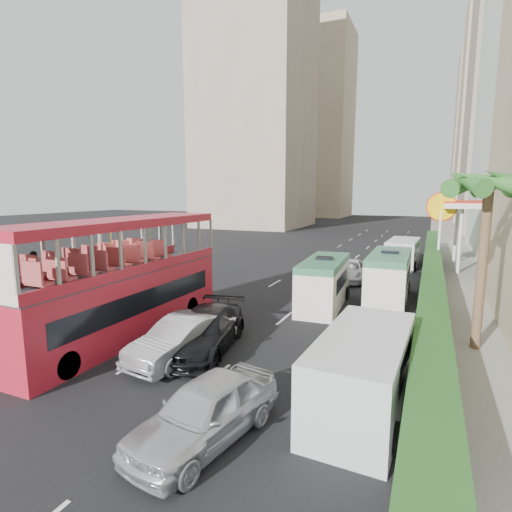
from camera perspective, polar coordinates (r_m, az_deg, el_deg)
The scene contains 19 objects.
ground_plane at distance 15.50m, azimuth -0.88°, elevation -14.31°, with size 200.00×200.00×0.00m, color black.
double_decker_bus at distance 17.96m, azimuth -18.62°, elevation -3.04°, with size 2.50×11.00×5.06m, color red.
car_silver_lane_a at distance 15.68m, azimuth -10.39°, elevation -14.19°, with size 1.65×4.74×1.56m, color silver.
car_silver_lane_b at distance 11.13m, azimuth -7.16°, elevation -24.56°, with size 1.84×4.58×1.56m, color silver.
car_black at distance 16.32m, azimuth -7.31°, elevation -13.15°, with size 2.21×5.45×1.58m, color black.
van_asset at distance 29.18m, azimuth 13.12°, elevation -3.35°, with size 2.34×5.07×1.41m, color silver.
minibus_near at distance 21.99m, azimuth 9.67°, elevation -3.82°, with size 1.95×5.85×2.60m, color silver.
minibus_far at distance 24.05m, azimuth 18.45°, elevation -2.85°, with size 2.08×6.23×2.76m, color silver.
panel_van_near at distance 12.19m, azimuth 15.02°, elevation -15.70°, with size 2.21×5.53×2.21m, color silver.
panel_van_far at distance 35.74m, azimuth 20.23°, elevation 0.41°, with size 2.24×5.61×2.24m, color silver.
sidewalk at distance 38.54m, azimuth 27.92°, elevation -1.05°, with size 6.00×120.00×0.18m, color #99968C.
kerb_wall at distance 27.49m, azimuth 23.77°, elevation -3.20°, with size 0.30×44.00×1.00m, color silver.
hedge at distance 27.34m, azimuth 23.89°, elevation -1.46°, with size 1.10×44.00×0.70m, color #2D6626.
palm_tree at distance 17.27m, azimuth 29.57°, elevation -1.36°, with size 0.36×0.36×6.40m, color brown.
shell_station at distance 36.33m, azimuth 30.02°, elevation 2.47°, with size 6.50×8.00×5.50m, color silver.
tower_far_a at distance 96.89m, azimuth 31.42°, elevation 17.19°, with size 14.00×14.00×44.00m, color tan.
tower_far_b at distance 118.28m, azimuth 29.91°, elevation 14.61°, with size 14.00×14.00×40.00m, color tan.
tower_left_a at distance 76.85m, azimuth -0.12°, elevation 24.02°, with size 18.00×18.00×52.00m, color tan.
tower_left_b at distance 107.98m, azimuth 8.81°, elevation 17.93°, with size 16.00×16.00×46.00m, color tan.
Camera 1 is at (5.92, -12.94, 6.15)m, focal length 28.00 mm.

